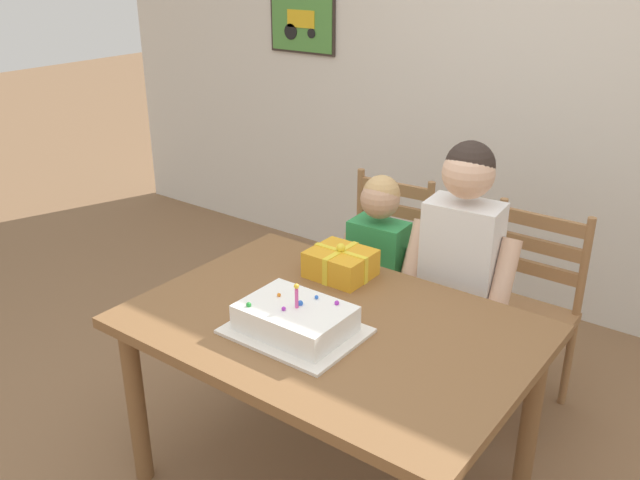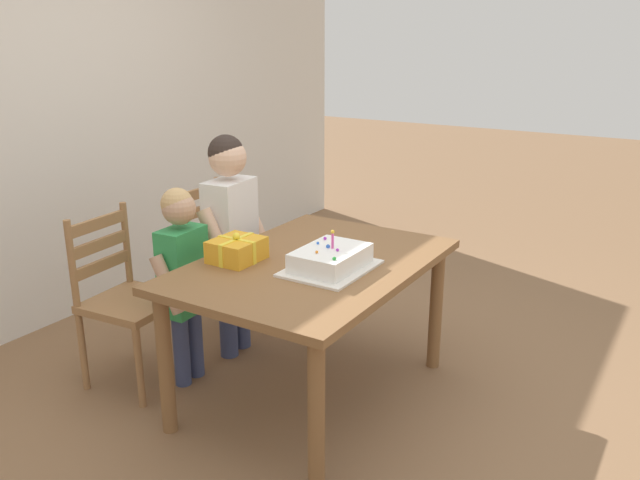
{
  "view_description": "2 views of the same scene",
  "coord_description": "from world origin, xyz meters",
  "px_view_note": "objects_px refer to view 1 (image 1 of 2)",
  "views": [
    {
      "loc": [
        1.21,
        -1.69,
        1.94
      ],
      "look_at": [
        -0.14,
        0.13,
        0.96
      ],
      "focal_mm": 38.26,
      "sensor_mm": 36.0,
      "label": 1
    },
    {
      "loc": [
        -2.49,
        -1.58,
        1.79
      ],
      "look_at": [
        -0.03,
        -0.06,
        0.86
      ],
      "focal_mm": 36.45,
      "sensor_mm": 36.0,
      "label": 2
    }
  ],
  "objects_px": {
    "chair_left": "(378,270)",
    "chair_right": "(521,314)",
    "child_older": "(460,261)",
    "child_younger": "(378,266)",
    "dining_table": "(331,344)",
    "birthday_cake": "(295,320)",
    "gift_box_red_large": "(341,263)"
  },
  "relations": [
    {
      "from": "chair_left",
      "to": "chair_right",
      "type": "xyz_separation_m",
      "value": [
        0.73,
        0.0,
        0.0
      ]
    },
    {
      "from": "child_older",
      "to": "child_younger",
      "type": "height_order",
      "value": "child_older"
    },
    {
      "from": "dining_table",
      "to": "child_older",
      "type": "height_order",
      "value": "child_older"
    },
    {
      "from": "dining_table",
      "to": "chair_right",
      "type": "xyz_separation_m",
      "value": [
        0.37,
        0.92,
        -0.17
      ]
    },
    {
      "from": "dining_table",
      "to": "child_older",
      "type": "relative_size",
      "value": 1.1
    },
    {
      "from": "birthday_cake",
      "to": "child_older",
      "type": "relative_size",
      "value": 0.35
    },
    {
      "from": "chair_right",
      "to": "child_younger",
      "type": "distance_m",
      "value": 0.66
    },
    {
      "from": "dining_table",
      "to": "child_younger",
      "type": "distance_m",
      "value": 0.68
    },
    {
      "from": "dining_table",
      "to": "gift_box_red_large",
      "type": "distance_m",
      "value": 0.39
    },
    {
      "from": "gift_box_red_large",
      "to": "child_younger",
      "type": "height_order",
      "value": "child_younger"
    },
    {
      "from": "birthday_cake",
      "to": "gift_box_red_large",
      "type": "relative_size",
      "value": 1.8
    },
    {
      "from": "dining_table",
      "to": "chair_left",
      "type": "height_order",
      "value": "chair_left"
    },
    {
      "from": "dining_table",
      "to": "birthday_cake",
      "type": "distance_m",
      "value": 0.2
    },
    {
      "from": "gift_box_red_large",
      "to": "chair_left",
      "type": "height_order",
      "value": "chair_left"
    },
    {
      "from": "chair_left",
      "to": "gift_box_red_large",
      "type": "bearing_deg",
      "value": -72.62
    },
    {
      "from": "dining_table",
      "to": "birthday_cake",
      "type": "bearing_deg",
      "value": -111.87
    },
    {
      "from": "dining_table",
      "to": "chair_left",
      "type": "relative_size",
      "value": 1.51
    },
    {
      "from": "chair_left",
      "to": "birthday_cake",
      "type": "bearing_deg",
      "value": -73.22
    },
    {
      "from": "dining_table",
      "to": "child_older",
      "type": "distance_m",
      "value": 0.69
    },
    {
      "from": "child_older",
      "to": "child_younger",
      "type": "relative_size",
      "value": 1.2
    },
    {
      "from": "chair_left",
      "to": "child_older",
      "type": "xyz_separation_m",
      "value": [
        0.55,
        -0.27,
        0.3
      ]
    },
    {
      "from": "gift_box_red_large",
      "to": "child_younger",
      "type": "relative_size",
      "value": 0.23
    },
    {
      "from": "birthday_cake",
      "to": "gift_box_red_large",
      "type": "xyz_separation_m",
      "value": [
        -0.13,
        0.45,
        0.01
      ]
    },
    {
      "from": "chair_left",
      "to": "chair_right",
      "type": "bearing_deg",
      "value": 0.01
    },
    {
      "from": "gift_box_red_large",
      "to": "chair_right",
      "type": "xyz_separation_m",
      "value": [
        0.55,
        0.6,
        -0.32
      ]
    },
    {
      "from": "child_older",
      "to": "child_younger",
      "type": "xyz_separation_m",
      "value": [
        -0.39,
        0.0,
        -0.13
      ]
    },
    {
      "from": "birthday_cake",
      "to": "chair_right",
      "type": "distance_m",
      "value": 1.17
    },
    {
      "from": "child_older",
      "to": "birthday_cake",
      "type": "bearing_deg",
      "value": -106.5
    },
    {
      "from": "chair_right",
      "to": "child_younger",
      "type": "xyz_separation_m",
      "value": [
        -0.58,
        -0.27,
        0.17
      ]
    },
    {
      "from": "dining_table",
      "to": "chair_left",
      "type": "distance_m",
      "value": 1.0
    },
    {
      "from": "gift_box_red_large",
      "to": "chair_right",
      "type": "distance_m",
      "value": 0.87
    },
    {
      "from": "dining_table",
      "to": "child_older",
      "type": "xyz_separation_m",
      "value": [
        0.18,
        0.65,
        0.13
      ]
    }
  ]
}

